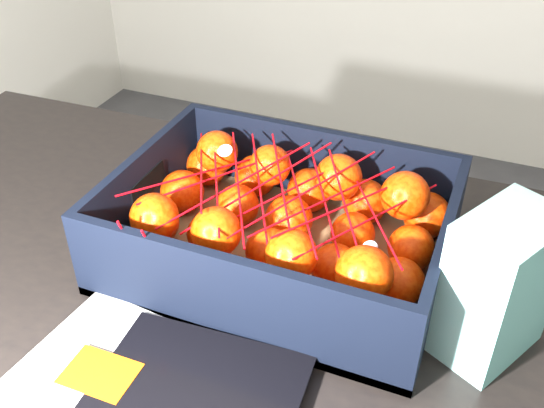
% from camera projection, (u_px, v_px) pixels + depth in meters
% --- Properties ---
extents(table, '(1.22, 0.83, 0.75)m').
position_uv_depth(table, '(186.00, 348.00, 0.83)').
color(table, black).
rests_on(table, ground).
extents(produce_crate, '(0.41, 0.31, 0.12)m').
position_uv_depth(produce_crate, '(281.00, 238.00, 0.80)').
color(produce_crate, olive).
rests_on(produce_crate, table).
extents(clementine_heap, '(0.39, 0.29, 0.11)m').
position_uv_depth(clementine_heap, '(284.00, 227.00, 0.79)').
color(clementine_heap, '#FE3605').
rests_on(clementine_heap, produce_crate).
extents(mesh_net, '(0.34, 0.27, 0.09)m').
position_uv_depth(mesh_net, '(275.00, 195.00, 0.76)').
color(mesh_net, '#B3060E').
rests_on(mesh_net, clementine_heap).
extents(retail_carton, '(0.12, 0.14, 0.17)m').
position_uv_depth(retail_carton, '(498.00, 286.00, 0.66)').
color(retail_carton, white).
rests_on(retail_carton, table).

